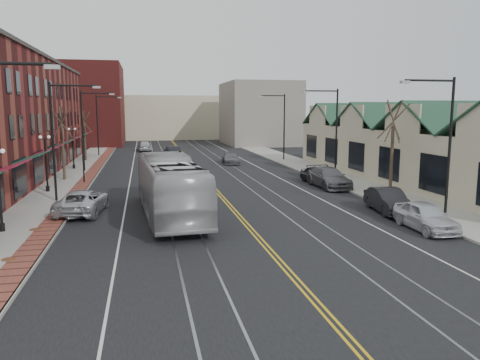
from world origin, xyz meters
name	(u,v)px	position (x,y,z in m)	size (l,w,h in m)	color
ground	(285,268)	(0.00, 0.00, 0.00)	(160.00, 160.00, 0.00)	black
sidewalk_left	(59,192)	(-12.00, 20.00, 0.07)	(4.00, 120.00, 0.15)	gray
sidewalk_right	(349,182)	(12.00, 20.00, 0.07)	(4.00, 120.00, 0.15)	gray
building_right	(413,155)	(18.00, 20.00, 2.30)	(8.00, 36.00, 4.60)	beige
backdrop_left	(82,105)	(-16.00, 70.00, 7.00)	(14.00, 18.00, 14.00)	maroon
backdrop_mid	(169,117)	(0.00, 85.00, 4.50)	(22.00, 14.00, 9.00)	beige
backdrop_right	(259,114)	(15.00, 65.00, 5.50)	(12.00, 16.00, 11.00)	slate
streetlight_l_1	(59,129)	(-11.05, 16.00, 5.03)	(3.33, 0.25, 8.00)	black
streetlight_l_2	(87,122)	(-11.05, 32.00, 5.03)	(3.33, 0.25, 8.00)	black
streetlight_l_3	(101,119)	(-11.05, 48.00, 5.03)	(3.33, 0.25, 8.00)	black
streetlight_r_0	(443,134)	(11.05, 6.00, 5.03)	(3.33, 0.25, 8.00)	black
streetlight_r_1	(332,124)	(11.05, 22.00, 5.03)	(3.33, 0.25, 8.00)	black
streetlight_r_2	(281,120)	(11.05, 38.00, 5.03)	(3.33, 0.25, 8.00)	black
lamppost_l_2	(46,165)	(-12.80, 20.00, 2.20)	(0.84, 0.28, 4.27)	black
lamppost_l_3	(73,149)	(-12.80, 34.00, 2.20)	(0.84, 0.28, 4.27)	black
tree_left_near	(63,142)	(-12.50, 26.00, 3.51)	(1.78, 1.37, 6.48)	#382B21
tree_left_far	(85,135)	(-12.50, 42.00, 3.28)	(1.66, 1.28, 6.02)	#382B21
tree_right_mid	(392,145)	(12.50, 14.00, 3.75)	(1.90, 1.46, 6.93)	#382B21
manhole_mid	(9,259)	(-11.20, 3.00, 0.16)	(0.60, 0.60, 0.02)	#592D19
manhole_far	(35,229)	(-11.20, 8.00, 0.16)	(0.60, 0.60, 0.02)	#592D19
traffic_signal	(83,157)	(-10.60, 24.00, 2.35)	(0.18, 0.15, 3.80)	black
transit_bus	(170,187)	(-4.03, 10.45, 1.79)	(3.01, 12.85, 3.58)	#B3B3B5
parked_suv	(82,202)	(-9.30, 12.06, 0.75)	(2.48, 5.38, 1.50)	silver
parked_car_a	(425,216)	(9.09, 4.27, 0.76)	(1.79, 4.46, 1.52)	silver
parked_car_b	(388,201)	(9.30, 8.56, 0.76)	(1.60, 4.59, 1.51)	black
parked_car_c	(329,178)	(9.30, 18.13, 0.81)	(2.28, 5.60, 1.63)	#59575E
parked_car_d	(318,175)	(9.21, 20.37, 0.73)	(1.71, 4.26, 1.45)	#232328
distant_car_left	(172,152)	(-1.80, 44.88, 0.75)	(1.58, 4.54, 1.50)	black
distant_car_right	(231,158)	(4.43, 36.10, 0.65)	(1.81, 4.45, 1.29)	slate
distant_car_far	(144,146)	(-5.44, 54.58, 0.81)	(1.92, 4.76, 1.62)	#B7BABF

